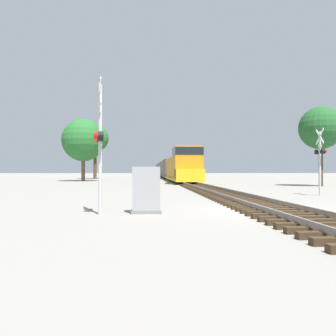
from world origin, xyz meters
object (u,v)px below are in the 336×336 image
relay_cabinet (146,190)px  tree_mid_background (83,140)px  freight_train (168,169)px  crossing_signal_far (320,155)px  tree_far_right (321,128)px  crossing_signal_near (99,139)px  tree_deep_background (95,138)px

relay_cabinet → tree_mid_background: size_ratio=0.18×
freight_train → crossing_signal_far: freight_train is taller
relay_cabinet → tree_mid_background: (-9.06, 36.05, 5.05)m
freight_train → tree_far_right: bearing=-73.8°
crossing_signal_near → relay_cabinet: 2.35m
freight_train → crossing_signal_near: crossing_signal_near is taller
relay_cabinet → tree_far_right: size_ratio=0.21×
crossing_signal_near → freight_train: bearing=164.3°
relay_cabinet → crossing_signal_far: bearing=35.8°
tree_mid_background → crossing_signal_near: bearing=-78.3°
freight_train → tree_deep_background: 18.51m
crossing_signal_near → tree_far_right: (18.06, 18.88, 2.99)m
crossing_signal_far → tree_far_right: (6.23, 11.31, 3.14)m
crossing_signal_far → tree_mid_background: (-19.31, 28.66, 3.47)m
crossing_signal_far → tree_deep_background: 46.36m
freight_train → relay_cabinet: freight_train is taller
freight_train → crossing_signal_far: (5.73, -52.49, 0.53)m
tree_far_right → tree_mid_background: bearing=145.8°
tree_deep_background → freight_train: bearing=37.8°
relay_cabinet → tree_far_right: (16.48, 18.70, 4.72)m
tree_far_right → tree_deep_background: (-25.92, 30.36, 1.87)m
freight_train → tree_mid_background: 27.72m
tree_deep_background → tree_mid_background: bearing=-88.4°
tree_deep_background → tree_far_right: bearing=-49.5°
relay_cabinet → tree_deep_background: size_ratio=0.16×
crossing_signal_far → tree_deep_background: tree_deep_background is taller
crossing_signal_near → relay_cabinet: crossing_signal_near is taller
tree_deep_background → crossing_signal_near: bearing=-80.9°
freight_train → tree_far_right: 43.04m
relay_cabinet → tree_far_right: tree_far_right is taller
freight_train → crossing_signal_near: size_ratio=17.03×
relay_cabinet → tree_far_right: 25.37m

